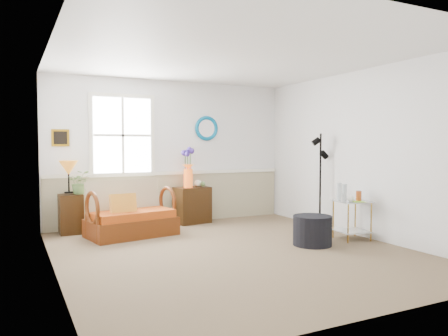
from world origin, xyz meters
name	(u,v)px	position (x,y,z in m)	size (l,w,h in m)	color
floor	(234,252)	(0.00, 0.00, 0.00)	(4.50, 5.00, 0.01)	brown
ceiling	(234,56)	(0.00, 0.00, 2.60)	(4.50, 5.00, 0.01)	white
walls	(234,155)	(0.00, 0.00, 1.30)	(4.51, 5.01, 2.60)	white
wainscot	(172,198)	(0.00, 2.48, 0.45)	(4.46, 0.02, 0.90)	tan
chair_rail	(172,173)	(0.00, 2.47, 0.92)	(4.46, 0.04, 0.06)	white
window	(123,135)	(-0.90, 2.47, 1.60)	(1.14, 0.06, 1.44)	white
picture	(60,138)	(-1.92, 2.48, 1.55)	(0.28, 0.03, 0.28)	#B17E15
mirror	(206,128)	(0.70, 2.48, 1.75)	(0.47, 0.47, 0.07)	#007AA9
loveseat	(131,209)	(-0.97, 1.62, 0.43)	(1.33, 0.75, 0.87)	#562B08
throw_pillow	(123,207)	(-1.12, 1.53, 0.48)	(0.40, 0.10, 0.40)	orange
lamp_stand	(71,214)	(-1.81, 2.24, 0.32)	(0.36, 0.36, 0.64)	#311907
table_lamp	(69,177)	(-1.83, 2.26, 0.91)	(0.30, 0.30, 0.54)	orange
potted_plant	(80,185)	(-1.66, 2.22, 0.79)	(0.34, 0.38, 0.30)	#51713B
cabinet	(192,205)	(0.31, 2.26, 0.33)	(0.62, 0.40, 0.66)	#311907
flower_vase	(188,168)	(0.22, 2.22, 1.02)	(0.21, 0.21, 0.71)	#D75014
side_table	(352,220)	(1.95, -0.12, 0.30)	(0.47, 0.47, 0.59)	#B08329
tabletop_items	(350,192)	(1.91, -0.12, 0.72)	(0.43, 0.43, 0.26)	silver
floor_lamp	(320,181)	(2.06, 0.78, 0.81)	(0.24, 0.24, 1.63)	black
ottoman	(312,230)	(1.18, -0.15, 0.21)	(0.55, 0.55, 0.42)	black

